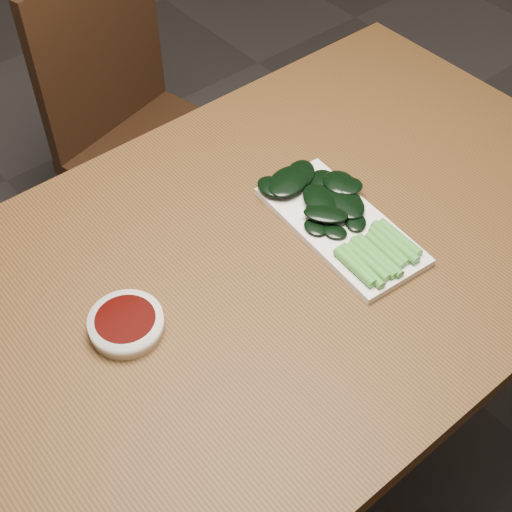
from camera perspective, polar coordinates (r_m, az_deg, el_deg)
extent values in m
plane|color=#2B2828|center=(1.81, 0.03, -16.41)|extent=(6.00, 6.00, 0.00)
cube|color=#4C3015|center=(1.19, 0.04, -1.19)|extent=(1.40, 0.80, 0.04)
cylinder|color=#4C3015|center=(1.95, 8.24, 6.65)|extent=(0.05, 0.05, 0.71)
cube|color=black|center=(1.88, -7.40, 7.93)|extent=(0.48, 0.48, 0.04)
cylinder|color=black|center=(1.87, -6.25, -2.04)|extent=(0.04, 0.04, 0.41)
cylinder|color=black|center=(2.04, -0.12, 3.83)|extent=(0.04, 0.04, 0.41)
cylinder|color=black|center=(2.05, -13.44, 2.30)|extent=(0.04, 0.04, 0.41)
cylinder|color=black|center=(2.20, -7.25, 7.42)|extent=(0.04, 0.04, 0.41)
cube|color=black|center=(1.85, -12.46, 15.63)|extent=(0.39, 0.13, 0.44)
cylinder|color=silver|center=(1.10, -10.33, -5.40)|extent=(0.11, 0.11, 0.03)
cylinder|color=#350704|center=(1.09, -10.42, -5.00)|extent=(0.09, 0.09, 0.00)
cube|color=silver|center=(1.23, 6.78, 2.44)|extent=(0.17, 0.32, 0.01)
cylinder|color=#429232|center=(1.15, 7.91, -0.86)|extent=(0.02, 0.09, 0.02)
cylinder|color=#429232|center=(1.15, 8.48, -0.76)|extent=(0.03, 0.10, 0.01)
cylinder|color=#429232|center=(1.16, 8.94, -0.41)|extent=(0.02, 0.09, 0.02)
cylinder|color=#429232|center=(1.17, 9.38, -0.09)|extent=(0.02, 0.10, 0.02)
cylinder|color=#429232|center=(1.17, 9.84, 0.06)|extent=(0.02, 0.10, 0.02)
cylinder|color=#429232|center=(1.18, 10.26, 0.46)|extent=(0.02, 0.09, 0.01)
cylinder|color=#429232|center=(1.19, 10.56, 0.82)|extent=(0.02, 0.09, 0.01)
cylinder|color=#429232|center=(1.20, 11.05, 1.10)|extent=(0.02, 0.10, 0.02)
cylinder|color=#429232|center=(1.21, 11.43, 1.45)|extent=(0.02, 0.09, 0.02)
ellipsoid|color=black|center=(1.24, 5.15, 4.51)|extent=(0.08, 0.10, 0.01)
ellipsoid|color=black|center=(1.25, 7.15, 4.31)|extent=(0.08, 0.10, 0.01)
ellipsoid|color=black|center=(1.27, 2.61, 6.02)|extent=(0.10, 0.09, 0.01)
ellipsoid|color=black|center=(1.26, 1.37, 5.56)|extent=(0.05, 0.07, 0.01)
ellipsoid|color=black|center=(1.28, 6.97, 5.49)|extent=(0.05, 0.05, 0.01)
ellipsoid|color=black|center=(1.24, 5.07, 3.58)|extent=(0.06, 0.06, 0.01)
ellipsoid|color=black|center=(1.21, 5.60, 3.36)|extent=(0.08, 0.08, 0.01)
ellipsoid|color=black|center=(1.22, 4.96, 3.61)|extent=(0.07, 0.07, 0.01)
ellipsoid|color=black|center=(1.28, 6.69, 5.87)|extent=(0.07, 0.08, 0.01)
ellipsoid|color=black|center=(1.29, 5.39, 5.93)|extent=(0.08, 0.09, 0.01)
ellipsoid|color=black|center=(1.29, 3.55, 6.57)|extent=(0.09, 0.09, 0.02)
ellipsoid|color=black|center=(1.27, 7.43, 5.61)|extent=(0.07, 0.06, 0.01)
ellipsoid|color=black|center=(1.23, 6.07, 3.27)|extent=(0.04, 0.04, 0.01)
ellipsoid|color=black|center=(1.21, 4.75, 2.31)|extent=(0.03, 0.04, 0.01)
ellipsoid|color=black|center=(1.22, 7.99, 2.73)|extent=(0.06, 0.06, 0.01)
ellipsoid|color=black|center=(1.20, 6.34, 1.96)|extent=(0.05, 0.05, 0.01)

